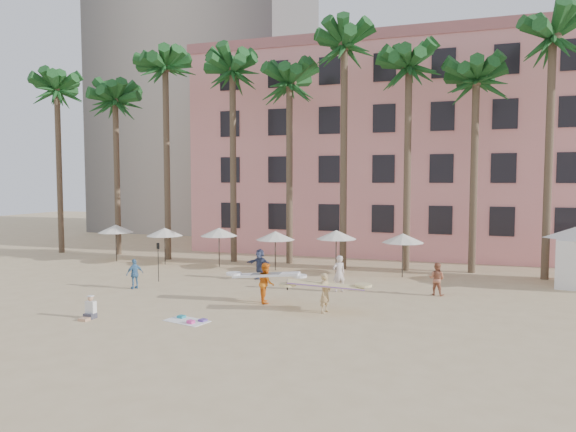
# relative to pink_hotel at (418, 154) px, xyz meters

# --- Properties ---
(ground) EXTENTS (120.00, 120.00, 0.00)m
(ground) POSITION_rel_pink_hotel_xyz_m (-7.00, -26.00, -8.00)
(ground) COLOR #D1B789
(ground) RESTS_ON ground
(pink_hotel) EXTENTS (35.00, 14.00, 16.00)m
(pink_hotel) POSITION_rel_pink_hotel_xyz_m (0.00, 0.00, 0.00)
(pink_hotel) COLOR pink
(pink_hotel) RESTS_ON ground
(grey_tower) EXTENTS (22.00, 18.00, 50.00)m
(grey_tower) POSITION_rel_pink_hotel_xyz_m (-25.00, 12.00, 17.00)
(grey_tower) COLOR #A89E8E
(grey_tower) RESTS_ON ground
(palm_row) EXTENTS (44.40, 5.40, 16.30)m
(palm_row) POSITION_rel_pink_hotel_xyz_m (-6.49, -11.00, 4.97)
(palm_row) COLOR brown
(palm_row) RESTS_ON ground
(umbrella_row) EXTENTS (22.50, 2.70, 2.73)m
(umbrella_row) POSITION_rel_pink_hotel_xyz_m (-10.00, -13.50, -5.67)
(umbrella_row) COLOR #332B23
(umbrella_row) RESTS_ON ground
(beach_towel) EXTENTS (1.99, 1.42, 0.14)m
(beach_towel) POSITION_rel_pink_hotel_xyz_m (-7.52, -25.85, -7.97)
(beach_towel) COLOR white
(beach_towel) RESTS_ON ground
(carrier_yellow) EXTENTS (3.39, 1.63, 1.75)m
(carrier_yellow) POSITION_rel_pink_hotel_xyz_m (-2.47, -22.81, -7.00)
(carrier_yellow) COLOR tan
(carrier_yellow) RESTS_ON ground
(carrier_white) EXTENTS (3.22, 1.14, 1.90)m
(carrier_white) POSITION_rel_pink_hotel_xyz_m (-5.56, -21.88, -6.99)
(carrier_white) COLOR orange
(carrier_white) RESTS_ON ground
(beachgoers) EXTENTS (16.31, 5.37, 1.90)m
(beachgoers) POSITION_rel_pink_hotel_xyz_m (-5.61, -17.94, -7.13)
(beachgoers) COLOR beige
(beachgoers) RESTS_ON ground
(paddle) EXTENTS (0.18, 0.04, 2.23)m
(paddle) POSITION_rel_pink_hotel_xyz_m (-13.17, -19.00, -6.59)
(paddle) COLOR black
(paddle) RESTS_ON ground
(seated_man) EXTENTS (0.42, 0.74, 0.96)m
(seated_man) POSITION_rel_pink_hotel_xyz_m (-11.65, -26.76, -7.67)
(seated_man) COLOR #3F3F4C
(seated_man) RESTS_ON ground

